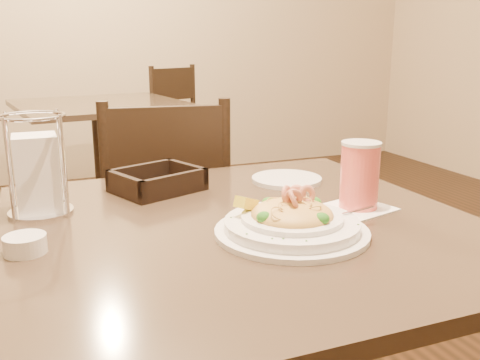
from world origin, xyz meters
name	(u,v)px	position (x,y,z in m)	size (l,w,h in m)	color
main_table	(244,330)	(0.00, 0.00, 0.52)	(0.90, 0.90, 0.75)	black
background_table	(104,144)	(0.02, 2.19, 0.52)	(1.02, 1.02, 0.75)	black
dining_chair_near	(166,224)	(0.03, 0.76, 0.50)	(0.48, 0.48, 0.93)	black
dining_chair_far	(163,125)	(0.55, 2.90, 0.50)	(0.55, 0.55, 0.93)	black
pasta_bowl	(292,221)	(0.05, -0.10, 0.78)	(0.31, 0.28, 0.09)	white
drink_glass	(360,176)	(0.26, -0.01, 0.83)	(0.16, 0.16, 0.14)	white
bread_basket	(157,183)	(-0.10, 0.28, 0.77)	(0.23, 0.21, 0.05)	black
napkin_caddy	(37,171)	(-0.37, 0.21, 0.84)	(0.13, 0.13, 0.21)	silver
side_plate	(287,179)	(0.22, 0.24, 0.76)	(0.18, 0.18, 0.01)	white
butter_ramekin	(25,244)	(-0.40, -0.01, 0.77)	(0.07, 0.07, 0.03)	white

